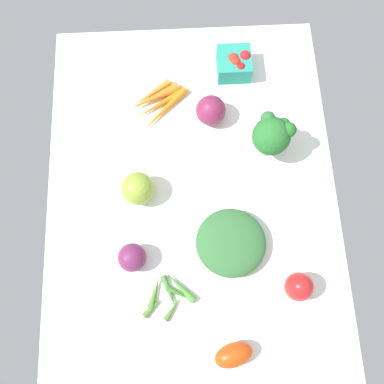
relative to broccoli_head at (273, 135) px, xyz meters
The scene contains 11 objects.
tablecloth 26.06cm from the broccoli_head, 119.65° to the left, with size 104.00×76.00×2.00cm, color white.
broccoli_head is the anchor object (origin of this frame).
berry_basket 26.54cm from the broccoli_head, 15.78° to the left, with size 9.34×9.34×7.19cm.
carrot_bunch 33.96cm from the broccoli_head, 62.42° to the left, with size 16.44×16.85×2.93cm.
red_onion_near_basket 46.35cm from the broccoli_head, 127.96° to the left, with size 7.00×7.00×7.00cm, color #76295B.
heirloom_tomato_green 36.66cm from the broccoli_head, 107.57° to the left, with size 8.54×8.54×8.54cm, color #93B63A.
roma_tomato 53.74cm from the broccoli_head, 165.65° to the left, with size 9.08×5.38×5.38cm, color #D84711.
bell_pepper_red 37.71cm from the broccoli_head, behind, with size 6.74×6.74×8.44cm, color red.
okra_pile 47.17cm from the broccoli_head, 143.48° to the left, with size 12.16×13.47×2.00cm.
leafy_greens_clump 28.99cm from the broccoli_head, 155.15° to the left, with size 17.45×17.34×5.39cm, color #367139.
red_onion_center 18.60cm from the broccoli_head, 55.14° to the left, with size 8.14×8.14×8.14cm, color #86274D.
Camera 1 is at (-31.10, 1.51, 106.34)cm, focal length 38.68 mm.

